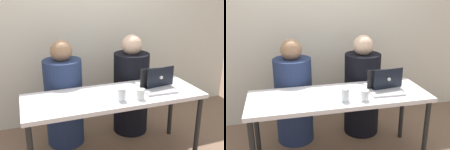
# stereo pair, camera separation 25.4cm
# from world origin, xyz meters

# --- Properties ---
(back_wall) EXTENTS (4.54, 0.10, 2.39)m
(back_wall) POSITION_xyz_m (0.00, 1.09, 1.19)
(back_wall) COLOR beige
(back_wall) RESTS_ON ground
(desk) EXTENTS (1.75, 0.62, 0.74)m
(desk) POSITION_xyz_m (0.00, 0.00, 0.67)
(desk) COLOR silver
(desk) RESTS_ON ground
(person_on_left) EXTENTS (0.47, 0.47, 1.21)m
(person_on_left) POSITION_xyz_m (-0.41, 0.52, 0.54)
(person_on_left) COLOR navy
(person_on_left) RESTS_ON ground
(person_on_right) EXTENTS (0.48, 0.48, 1.22)m
(person_on_right) POSITION_xyz_m (0.41, 0.52, 0.54)
(person_on_right) COLOR black
(person_on_right) RESTS_ON ground
(laptop_front_right) EXTENTS (0.33, 0.25, 0.21)m
(laptop_front_right) POSITION_xyz_m (0.46, -0.03, 0.79)
(laptop_front_right) COLOR #B2B1B6
(laptop_front_right) RESTS_ON desk
(laptop_back_right) EXTENTS (0.35, 0.28, 0.22)m
(laptop_back_right) POSITION_xyz_m (0.50, 0.08, 0.79)
(laptop_back_right) COLOR silver
(laptop_back_right) RESTS_ON desk
(water_glass_right) EXTENTS (0.08, 0.08, 0.10)m
(water_glass_right) POSITION_xyz_m (0.19, -0.19, 0.78)
(water_glass_right) COLOR white
(water_glass_right) RESTS_ON desk
(water_glass_center) EXTENTS (0.07, 0.07, 0.12)m
(water_glass_center) POSITION_xyz_m (0.02, -0.16, 0.79)
(water_glass_center) COLOR silver
(water_glass_center) RESTS_ON desk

